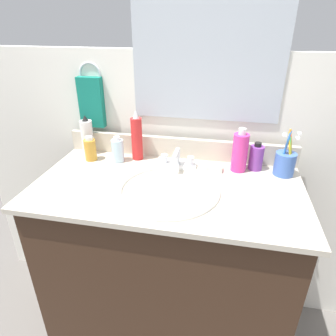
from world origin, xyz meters
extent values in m
plane|color=#66605B|center=(0.00, 0.00, 0.00)|extent=(6.00, 6.00, 0.00)
cube|color=#382316|center=(0.00, 0.00, 0.42)|extent=(0.96, 0.48, 0.84)
cube|color=beige|center=(0.00, 0.00, 0.85)|extent=(1.00, 0.53, 0.02)
cube|color=beige|center=(0.00, 0.25, 0.90)|extent=(1.00, 0.02, 0.09)
cube|color=white|center=(0.00, 0.31, 0.65)|extent=(2.10, 0.04, 1.30)
cube|color=#B2BCC6|center=(0.10, 0.29, 1.31)|extent=(0.60, 0.01, 0.56)
torus|color=silver|center=(-0.40, 0.29, 1.20)|extent=(0.10, 0.01, 0.10)
cube|color=#147260|center=(-0.40, 0.27, 1.08)|extent=(0.11, 0.04, 0.22)
torus|color=white|center=(0.01, -0.04, 0.86)|extent=(0.38, 0.38, 0.02)
ellipsoid|color=white|center=(0.01, -0.04, 0.82)|extent=(0.32, 0.32, 0.11)
cylinder|color=#B2B5BA|center=(0.01, -0.04, 0.78)|extent=(0.04, 0.04, 0.01)
cube|color=silver|center=(0.01, 0.16, 0.86)|extent=(0.16, 0.05, 0.01)
cylinder|color=silver|center=(0.01, 0.16, 0.90)|extent=(0.02, 0.02, 0.06)
cylinder|color=silver|center=(0.01, 0.12, 0.93)|extent=(0.02, 0.09, 0.02)
cylinder|color=silver|center=(-0.05, 0.16, 0.89)|extent=(0.03, 0.03, 0.04)
cylinder|color=silver|center=(0.06, 0.16, 0.89)|extent=(0.03, 0.03, 0.04)
cylinder|color=red|center=(-0.17, 0.20, 0.95)|extent=(0.05, 0.05, 0.18)
cone|color=white|center=(-0.17, 0.20, 1.06)|extent=(0.02, 0.02, 0.04)
cylinder|color=silver|center=(-0.25, 0.16, 0.90)|extent=(0.05, 0.05, 0.10)
cylinder|color=white|center=(-0.25, 0.16, 0.96)|extent=(0.03, 0.03, 0.02)
cylinder|color=#D8338C|center=(0.26, 0.17, 0.93)|extent=(0.06, 0.06, 0.15)
cylinder|color=white|center=(0.26, 0.17, 1.02)|extent=(0.03, 0.03, 0.02)
cylinder|color=#7A3899|center=(0.33, 0.20, 0.91)|extent=(0.06, 0.06, 0.10)
cylinder|color=black|center=(0.33, 0.20, 0.96)|extent=(0.03, 0.03, 0.02)
cylinder|color=gold|center=(-0.37, 0.15, 0.90)|extent=(0.05, 0.05, 0.09)
cylinder|color=white|center=(-0.37, 0.15, 0.96)|extent=(0.03, 0.03, 0.01)
cylinder|color=white|center=(-0.41, 0.22, 0.93)|extent=(0.05, 0.05, 0.15)
cone|color=black|center=(-0.41, 0.22, 1.02)|extent=(0.03, 0.03, 0.02)
cylinder|color=#3F66B7|center=(0.43, 0.17, 0.90)|extent=(0.08, 0.08, 0.09)
cylinder|color=yellow|center=(0.44, 0.16, 0.95)|extent=(0.03, 0.04, 0.17)
cube|color=white|center=(0.45, 0.15, 1.02)|extent=(0.01, 0.02, 0.01)
cylinder|color=#D8333F|center=(0.43, 0.18, 0.95)|extent=(0.02, 0.03, 0.16)
cube|color=white|center=(0.42, 0.20, 1.01)|extent=(0.01, 0.02, 0.01)
cylinder|color=green|center=(0.45, 0.17, 0.95)|extent=(0.03, 0.02, 0.16)
cube|color=white|center=(0.46, 0.16, 1.01)|extent=(0.01, 0.02, 0.01)
cylinder|color=orange|center=(0.45, 0.17, 0.96)|extent=(0.04, 0.02, 0.18)
cube|color=white|center=(0.46, 0.17, 1.03)|extent=(0.01, 0.02, 0.01)
cylinder|color=blue|center=(0.42, 0.16, 0.95)|extent=(0.03, 0.02, 0.17)
cube|color=white|center=(0.41, 0.16, 1.03)|extent=(0.01, 0.02, 0.01)
cube|color=white|center=(0.16, 0.15, 0.87)|extent=(0.06, 0.04, 0.02)
camera|label=1|loc=(0.20, -0.94, 1.41)|focal=31.79mm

